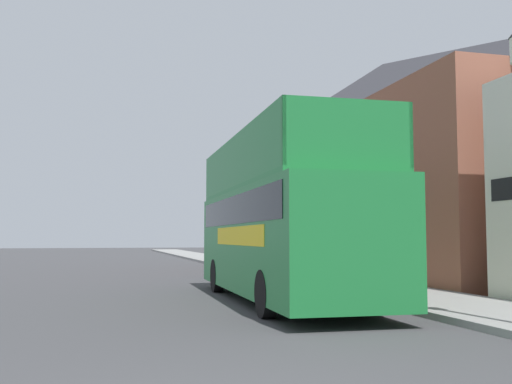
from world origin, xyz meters
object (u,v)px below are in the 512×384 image
(parked_car_ahead_of_bus, at_px, (240,263))
(lamp_post_third, at_px, (261,204))
(tour_bus, at_px, (281,230))
(lamp_post_second, at_px, (331,178))

(parked_car_ahead_of_bus, height_order, lamp_post_third, lamp_post_third)
(tour_bus, height_order, lamp_post_third, lamp_post_third)
(parked_car_ahead_of_bus, xyz_separation_m, lamp_post_second, (1.57, -5.65, 2.81))
(tour_bus, xyz_separation_m, parked_car_ahead_of_bus, (0.79, 8.06, -1.18))
(parked_car_ahead_of_bus, relative_size, lamp_post_third, 0.95)
(lamp_post_second, bearing_deg, lamp_post_third, 89.67)
(tour_bus, xyz_separation_m, lamp_post_second, (2.36, 2.41, 1.64))
(lamp_post_third, bearing_deg, lamp_post_second, -90.33)
(tour_bus, relative_size, lamp_post_second, 2.07)
(tour_bus, relative_size, lamp_post_third, 2.34)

